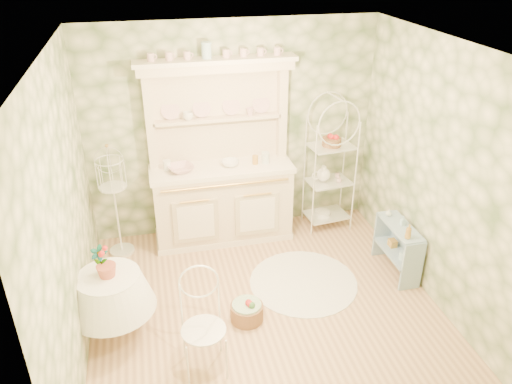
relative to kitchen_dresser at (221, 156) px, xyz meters
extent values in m
plane|color=tan|center=(0.20, -1.52, -1.15)|extent=(3.60, 3.60, 0.00)
plane|color=white|center=(0.20, -1.52, 1.56)|extent=(3.60, 3.60, 0.00)
plane|color=beige|center=(-1.60, -1.52, 0.21)|extent=(3.60, 3.60, 0.00)
plane|color=beige|center=(2.00, -1.52, 0.21)|extent=(3.60, 3.60, 0.00)
plane|color=beige|center=(0.20, 0.28, 0.21)|extent=(3.60, 3.60, 0.00)
plane|color=beige|center=(0.20, -3.32, 0.21)|extent=(3.60, 3.60, 0.00)
cube|color=#F3E0C4|center=(0.00, 0.00, 0.00)|extent=(1.87, 0.61, 2.29)
cube|color=white|center=(1.41, -0.01, -0.29)|extent=(0.57, 0.44, 1.70)
cube|color=#8EADC5|center=(1.84, -1.19, -0.85)|extent=(0.33, 0.71, 0.59)
cylinder|color=white|center=(-1.34, -1.54, -0.76)|extent=(0.77, 0.77, 0.76)
cube|color=white|center=(-0.54, -2.17, -0.67)|extent=(0.46, 0.46, 0.95)
cube|color=white|center=(-1.30, -0.07, -0.39)|extent=(0.40, 0.40, 1.51)
cylinder|color=#8A5F3C|center=(-0.03, -1.62, -1.04)|extent=(0.42, 0.42, 0.21)
cylinder|color=white|center=(0.72, -1.17, -1.14)|extent=(1.39, 1.39, 0.01)
imported|color=white|center=(-0.49, -0.03, -0.13)|extent=(0.37, 0.37, 0.07)
imported|color=white|center=(0.11, 0.00, -0.13)|extent=(0.23, 0.23, 0.07)
imported|color=white|center=(-0.35, 0.16, 0.47)|extent=(0.14, 0.14, 0.10)
imported|color=white|center=(0.40, 0.16, 0.47)|extent=(0.12, 0.12, 0.09)
imported|color=#3F7238|center=(-1.38, -1.50, -0.30)|extent=(0.18, 0.14, 0.30)
imported|color=#AF7F2F|center=(1.78, -1.44, -0.46)|extent=(0.07, 0.07, 0.17)
imported|color=#A4CCDA|center=(1.86, -1.17, -0.49)|extent=(0.05, 0.05, 0.12)
imported|color=silver|center=(1.80, -0.95, -0.50)|extent=(0.08, 0.08, 0.09)
camera|label=1|loc=(-0.83, -5.50, 2.40)|focal=35.00mm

